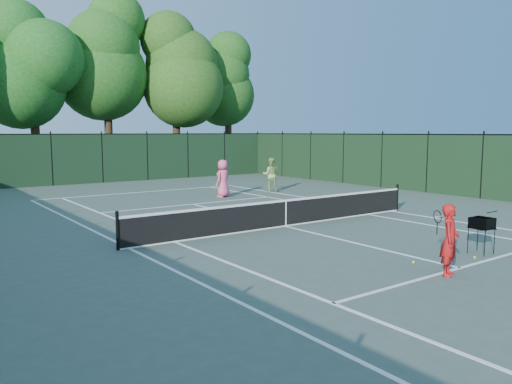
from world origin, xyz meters
TOP-DOWN VIEW (x-y plane):
  - ground at (0.00, 0.00)m, footprint 90.00×90.00m
  - sideline_doubles_left at (-5.49, 0.00)m, footprint 0.10×23.77m
  - sideline_doubles_right at (5.49, 0.00)m, footprint 0.10×23.77m
  - sideline_singles_left at (-4.12, 0.00)m, footprint 0.10×23.77m
  - sideline_singles_right at (4.12, 0.00)m, footprint 0.10×23.77m
  - baseline_far at (0.00, 11.88)m, footprint 10.97×0.10m
  - service_line_near at (0.00, -6.40)m, footprint 8.23×0.10m
  - service_line_far at (0.00, 6.40)m, footprint 8.23×0.10m
  - center_service_line at (0.00, 0.00)m, footprint 0.10×12.80m
  - tennis_net at (0.00, 0.00)m, footprint 11.69×0.09m
  - fence_far at (0.00, 18.00)m, footprint 24.00×0.05m
  - fence_right at (12.00, 0.00)m, footprint 0.05×36.00m
  - tree_2 at (-3.00, 21.80)m, footprint 6.00×6.00m
  - tree_3 at (2.00, 22.30)m, footprint 7.00×7.00m
  - tree_4 at (7.00, 21.60)m, footprint 6.20×6.20m
  - tree_5 at (12.00, 22.10)m, footprint 5.80×5.80m
  - coach at (-0.75, -6.58)m, footprint 0.76×0.85m
  - player_pink at (2.37, 7.69)m, footprint 1.05×0.90m
  - player_green at (5.65, 8.14)m, footprint 1.11×1.07m
  - ball_hopper at (1.70, -5.92)m, footprint 0.62×0.62m
  - loose_ball_near_cart at (1.08, -6.13)m, footprint 0.07×0.07m
  - loose_ball_midcourt at (-0.54, -5.51)m, footprint 0.07×0.07m

SIDE VIEW (x-z plane):
  - ground at x=0.00m, z-range 0.00..0.00m
  - sideline_doubles_left at x=-5.49m, z-range 0.00..0.01m
  - sideline_doubles_right at x=5.49m, z-range 0.00..0.01m
  - sideline_singles_left at x=-4.12m, z-range 0.00..0.01m
  - sideline_singles_right at x=4.12m, z-range 0.00..0.01m
  - baseline_far at x=0.00m, z-range 0.00..0.01m
  - service_line_near at x=0.00m, z-range 0.00..0.01m
  - service_line_far at x=0.00m, z-range 0.00..0.01m
  - center_service_line at x=0.00m, z-range 0.00..0.01m
  - loose_ball_near_cart at x=1.08m, z-range 0.00..0.07m
  - loose_ball_midcourt at x=-0.54m, z-range 0.00..0.07m
  - tennis_net at x=0.00m, z-range -0.05..1.01m
  - ball_hopper at x=1.70m, z-range 0.32..1.27m
  - coach at x=-0.75m, z-range 0.00..1.59m
  - player_green at x=5.65m, z-range 0.00..1.80m
  - player_pink at x=2.37m, z-range 0.00..1.82m
  - fence_far at x=0.00m, z-range 0.00..3.00m
  - fence_right at x=12.00m, z-range 0.00..3.00m
  - tree_5 at x=12.00m, z-range 1.59..13.82m
  - tree_2 at x=-3.00m, z-range 1.53..13.93m
  - tree_4 at x=7.00m, z-range 1.66..14.63m
  - tree_3 at x=2.00m, z-range 1.78..16.23m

